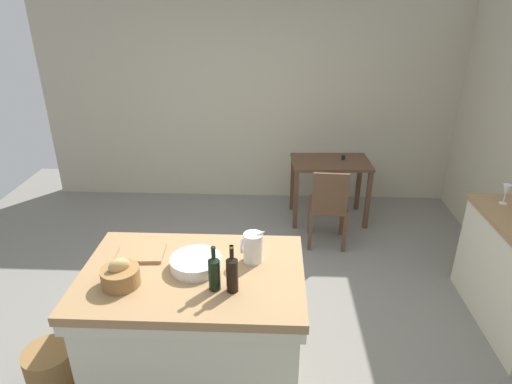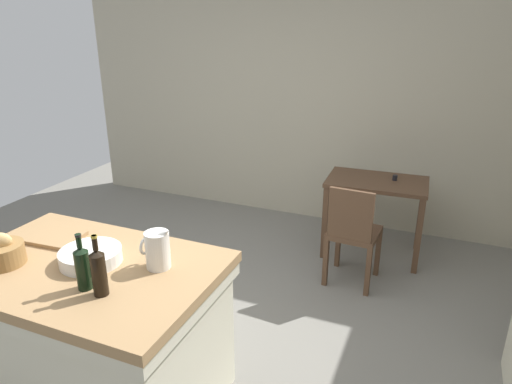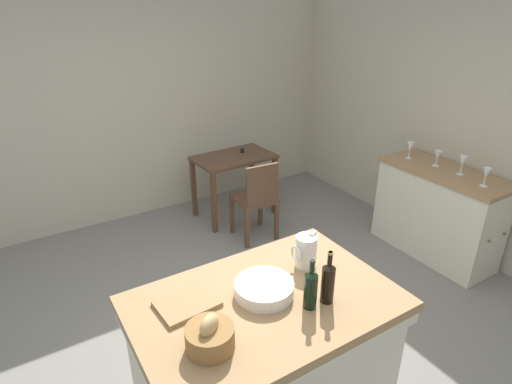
{
  "view_description": "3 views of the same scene",
  "coord_description": "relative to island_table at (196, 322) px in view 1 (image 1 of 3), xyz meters",
  "views": [
    {
      "loc": [
        0.28,
        -2.87,
        2.54
      ],
      "look_at": [
        0.13,
        0.42,
        1.02
      ],
      "focal_mm": 30.55,
      "sensor_mm": 36.0,
      "label": 1
    },
    {
      "loc": [
        1.47,
        -2.23,
        2.16
      ],
      "look_at": [
        0.28,
        0.61,
        0.99
      ],
      "focal_mm": 32.52,
      "sensor_mm": 36.0,
      "label": 2
    },
    {
      "loc": [
        -1.25,
        -2.1,
        2.4
      ],
      "look_at": [
        0.32,
        0.42,
        1.03
      ],
      "focal_mm": 29.5,
      "sensor_mm": 36.0,
      "label": 3
    }
  ],
  "objects": [
    {
      "name": "island_table",
      "position": [
        0.0,
        0.0,
        0.0
      ],
      "size": [
        1.44,
        0.95,
        0.91
      ],
      "color": "#99754C",
      "rests_on": "ground"
    },
    {
      "name": "pitcher",
      "position": [
        0.38,
        0.14,
        0.52
      ],
      "size": [
        0.17,
        0.13,
        0.25
      ],
      "color": "silver",
      "rests_on": "island_table"
    },
    {
      "name": "ground_plane",
      "position": [
        0.23,
        0.57,
        -0.49
      ],
      "size": [
        6.76,
        6.76,
        0.0
      ],
      "primitive_type": "plane",
      "color": "slate"
    },
    {
      "name": "wine_bottle_dark",
      "position": [
        0.28,
        -0.18,
        0.54
      ],
      "size": [
        0.07,
        0.07,
        0.31
      ],
      "color": "black",
      "rests_on": "island_table"
    },
    {
      "name": "wicker_hamper",
      "position": [
        -1.0,
        -0.15,
        -0.32
      ],
      "size": [
        0.34,
        0.34,
        0.33
      ],
      "primitive_type": "cylinder",
      "color": "olive",
      "rests_on": "ground"
    },
    {
      "name": "wall_back",
      "position": [
        0.23,
        3.17,
        0.81
      ],
      "size": [
        5.32,
        0.12,
        2.6
      ],
      "primitive_type": "cube",
      "color": "#B2AA93",
      "rests_on": "ground"
    },
    {
      "name": "wine_glass_right",
      "position": [
        2.46,
        1.09,
        0.54
      ],
      "size": [
        0.07,
        0.07,
        0.17
      ],
      "color": "white",
      "rests_on": "side_cabinet"
    },
    {
      "name": "wooden_chair",
      "position": [
        1.1,
        1.85,
        -0.0
      ],
      "size": [
        0.42,
        0.42,
        0.9
      ],
      "color": "#513826",
      "rests_on": "ground"
    },
    {
      "name": "wine_bottle_amber",
      "position": [
        0.17,
        -0.17,
        0.54
      ],
      "size": [
        0.07,
        0.07,
        0.29
      ],
      "color": "black",
      "rests_on": "island_table"
    },
    {
      "name": "writing_desk",
      "position": [
        1.18,
        2.48,
        0.14
      ],
      "size": [
        0.92,
        0.6,
        0.8
      ],
      "color": "#513826",
      "rests_on": "ground"
    },
    {
      "name": "wash_bowl",
      "position": [
        0.02,
        0.04,
        0.46
      ],
      "size": [
        0.33,
        0.33,
        0.08
      ],
      "primitive_type": "cylinder",
      "color": "silver",
      "rests_on": "island_table"
    },
    {
      "name": "cutting_board",
      "position": [
        -0.38,
        0.18,
        0.43
      ],
      "size": [
        0.33,
        0.26,
        0.02
      ],
      "primitive_type": "cube",
      "rotation": [
        0.0,
        0.0,
        0.07
      ],
      "color": "#99754C",
      "rests_on": "island_table"
    },
    {
      "name": "bread_basket",
      "position": [
        -0.41,
        -0.15,
        0.49
      ],
      "size": [
        0.23,
        0.23,
        0.18
      ],
      "color": "olive",
      "rests_on": "island_table"
    }
  ]
}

